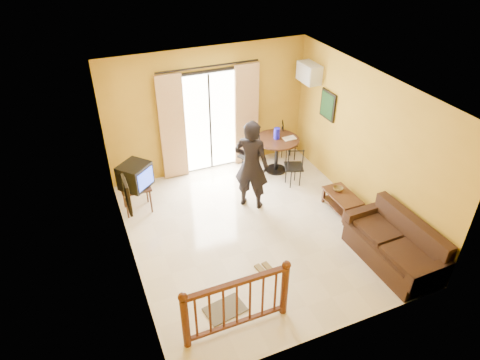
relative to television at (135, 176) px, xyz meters
name	(u,v)px	position (x,y,z in m)	size (l,w,h in m)	color
ground	(255,230)	(1.87, -1.49, -0.81)	(5.00, 5.00, 0.00)	beige
room_shell	(257,152)	(1.87, -1.49, 0.90)	(5.00, 5.00, 5.00)	white
balcony_door	(210,122)	(1.87, 0.95, 0.38)	(2.25, 0.14, 2.46)	black
tv_table	(136,190)	(-0.03, 0.00, -0.32)	(0.56, 0.47, 0.56)	black
television	(135,176)	(0.00, 0.00, 0.00)	(0.73, 0.73, 0.49)	black
picture_left	(127,195)	(-0.35, -1.69, 0.74)	(0.05, 0.42, 0.52)	black
dining_table	(277,145)	(3.19, 0.29, -0.16)	(0.98, 0.98, 0.81)	black
water_jug	(277,133)	(3.19, 0.31, 0.13)	(0.13, 0.13, 0.25)	#1A15CD
serving_tray	(289,138)	(3.44, 0.19, 0.02)	(0.28, 0.18, 0.02)	beige
dining_chairs	(276,171)	(3.18, 0.23, -0.81)	(1.66, 1.54, 0.95)	black
air_conditioner	(309,73)	(3.96, 0.46, 1.34)	(0.31, 0.60, 0.40)	silver
botanical_print	(328,105)	(4.08, -0.19, 0.84)	(0.05, 0.50, 0.60)	black
coffee_table	(342,200)	(3.72, -1.57, -0.56)	(0.46, 0.83, 0.37)	black
bowl	(338,189)	(3.72, -1.40, -0.40)	(0.20, 0.20, 0.06)	brown
sofa	(395,246)	(3.72, -3.13, -0.49)	(0.86, 1.79, 0.85)	#301C12
standing_person	(251,165)	(2.12, -0.70, 0.13)	(0.69, 0.45, 1.88)	black
stair_balustrade	(237,301)	(0.72, -3.39, -0.24)	(1.63, 0.13, 1.04)	#471E0F
doormat	(225,309)	(0.67, -3.02, -0.80)	(0.60, 0.40, 0.02)	#555044
sandals	(264,268)	(1.59, -2.47, -0.79)	(0.28, 0.26, 0.03)	brown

